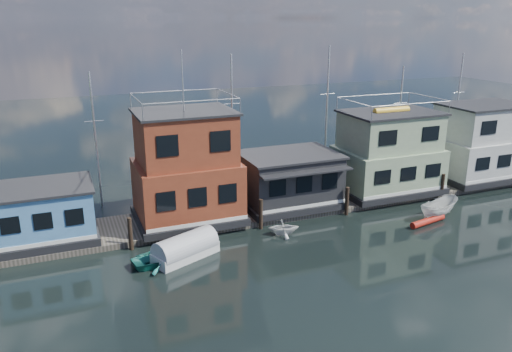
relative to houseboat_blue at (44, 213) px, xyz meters
name	(u,v)px	position (x,y,z in m)	size (l,w,h in m)	color
ground	(386,278)	(18.00, -12.00, -2.21)	(160.00, 160.00, 0.00)	black
dock	(294,205)	(18.00, 0.00, -2.01)	(48.00, 5.00, 0.40)	#595147
houseboat_blue	(44,213)	(0.00, 0.00, 0.00)	(6.40, 4.90, 3.66)	black
houseboat_red	(187,169)	(9.50, 0.00, 1.90)	(7.40, 5.90, 11.86)	black
houseboat_dark	(289,179)	(17.50, -0.02, 0.21)	(7.40, 6.10, 4.06)	black
houseboat_green	(388,154)	(26.50, 0.00, 1.34)	(8.40, 5.90, 7.03)	black
houseboat_white	(481,143)	(36.50, 0.00, 1.33)	(8.40, 5.90, 6.66)	black
pilings	(307,207)	(17.67, -2.80, -1.11)	(42.28, 0.28, 2.20)	#2D2116
background_masts	(314,120)	(22.76, 6.00, 3.35)	(36.40, 0.16, 12.00)	silver
tarp_runabout	(186,249)	(7.96, -5.24, -1.57)	(4.49, 3.16, 1.70)	silver
motorboat	(439,208)	(27.07, -5.81, -1.47)	(1.43, 3.80, 1.47)	silver
dinghy_white	(283,227)	(15.05, -4.32, -1.65)	(1.81, 2.10, 1.11)	silver
dinghy_teal	(165,256)	(6.63, -5.34, -1.79)	(2.84, 3.97, 0.82)	#227F75
red_kayak	(428,221)	(25.51, -6.54, -1.97)	(0.48, 0.48, 3.27)	#AD1F12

